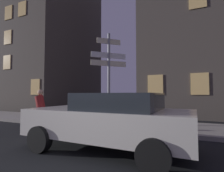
% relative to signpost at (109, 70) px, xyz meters
% --- Properties ---
extents(sidewalk_kerb, '(40.00, 2.82, 0.14)m').
position_rel_signpost_xyz_m(sidewalk_kerb, '(1.20, 0.57, -2.43)').
color(sidewalk_kerb, gray).
rests_on(sidewalk_kerb, ground_plane).
extents(signpost, '(1.19, 1.19, 3.98)m').
position_rel_signpost_xyz_m(signpost, '(0.00, 0.00, 0.00)').
color(signpost, gray).
rests_on(signpost, sidewalk_kerb).
extents(car_near_right, '(4.33, 2.15, 1.44)m').
position_rel_signpost_xyz_m(car_near_right, '(1.35, -2.80, -1.72)').
color(car_near_right, beige).
rests_on(car_near_right, ground_plane).
extents(cyclist, '(1.82, 0.35, 1.61)m').
position_rel_signpost_xyz_m(cyclist, '(-2.18, -1.80, -1.75)').
color(cyclist, black).
rests_on(cyclist, ground_plane).
extents(building_left_block, '(8.37, 9.14, 15.91)m').
position_rel_signpost_xyz_m(building_left_block, '(-10.86, 7.36, 5.45)').
color(building_left_block, '#4C443D').
rests_on(building_left_block, ground_plane).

